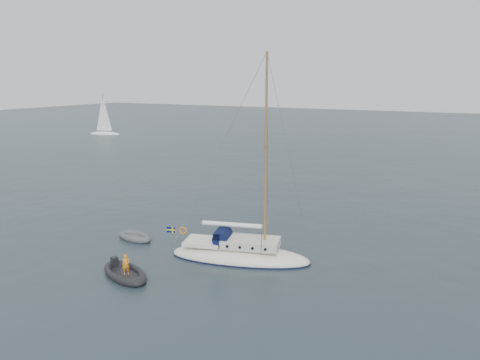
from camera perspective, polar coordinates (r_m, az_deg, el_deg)
The scene contains 5 objects.
ground at distance 28.98m, azimuth 4.67°, elevation -10.80°, with size 300.00×300.00×0.00m, color black.
sailboat at distance 30.00m, azimuth 0.00°, elevation -7.84°, with size 9.46×2.83×13.47m.
dinghy at distance 34.74m, azimuth -12.73°, elevation -6.75°, with size 3.07×1.39×0.44m.
rib at distance 28.65m, azimuth -13.88°, elevation -10.91°, with size 4.06×1.84×1.44m.
distant_yacht_a at distance 101.13m, azimuth -16.29°, elevation 7.48°, with size 6.65×3.54×8.81m.
Camera 1 is at (10.36, -24.58, 11.33)m, focal length 35.00 mm.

